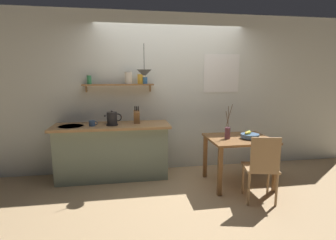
% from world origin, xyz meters
% --- Properties ---
extents(ground_plane, '(14.00, 14.00, 0.00)m').
position_xyz_m(ground_plane, '(0.00, 0.00, 0.00)').
color(ground_plane, tan).
extents(back_wall, '(6.80, 0.11, 2.70)m').
position_xyz_m(back_wall, '(0.20, 0.65, 1.35)').
color(back_wall, silver).
rests_on(back_wall, ground_plane).
extents(kitchen_counter, '(1.83, 0.63, 0.89)m').
position_xyz_m(kitchen_counter, '(-1.00, 0.32, 0.45)').
color(kitchen_counter, gray).
rests_on(kitchen_counter, ground_plane).
extents(wall_shelf, '(1.14, 0.20, 0.34)m').
position_xyz_m(wall_shelf, '(-0.79, 0.49, 1.57)').
color(wall_shelf, '#9E6B3D').
extents(dining_table, '(0.94, 0.78, 0.73)m').
position_xyz_m(dining_table, '(0.91, -0.24, 0.62)').
color(dining_table, brown).
rests_on(dining_table, ground_plane).
extents(dining_chair_near, '(0.49, 0.47, 0.91)m').
position_xyz_m(dining_chair_near, '(0.96, -0.85, 0.51)').
color(dining_chair_near, tan).
rests_on(dining_chair_near, ground_plane).
extents(fruit_bowl, '(0.27, 0.27, 0.12)m').
position_xyz_m(fruit_bowl, '(1.05, -0.31, 0.78)').
color(fruit_bowl, '#51759E').
rests_on(fruit_bowl, dining_table).
extents(twig_vase, '(0.09, 0.08, 0.52)m').
position_xyz_m(twig_vase, '(0.71, -0.27, 0.83)').
color(twig_vase, brown).
rests_on(twig_vase, dining_table).
extents(electric_kettle, '(0.27, 0.18, 0.23)m').
position_xyz_m(electric_kettle, '(-0.99, 0.24, 1.00)').
color(electric_kettle, black).
rests_on(electric_kettle, kitchen_counter).
extents(knife_block, '(0.09, 0.18, 0.29)m').
position_xyz_m(knife_block, '(-0.60, 0.35, 1.00)').
color(knife_block, '#9E6B3D').
rests_on(knife_block, kitchen_counter).
extents(coffee_mug_by_sink, '(0.13, 0.09, 0.09)m').
position_xyz_m(coffee_mug_by_sink, '(-1.29, 0.23, 0.94)').
color(coffee_mug_by_sink, '#3D5B89').
rests_on(coffee_mug_by_sink, kitchen_counter).
extents(pendant_lamp, '(0.22, 0.22, 0.49)m').
position_xyz_m(pendant_lamp, '(-0.48, 0.15, 1.70)').
color(pendant_lamp, black).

